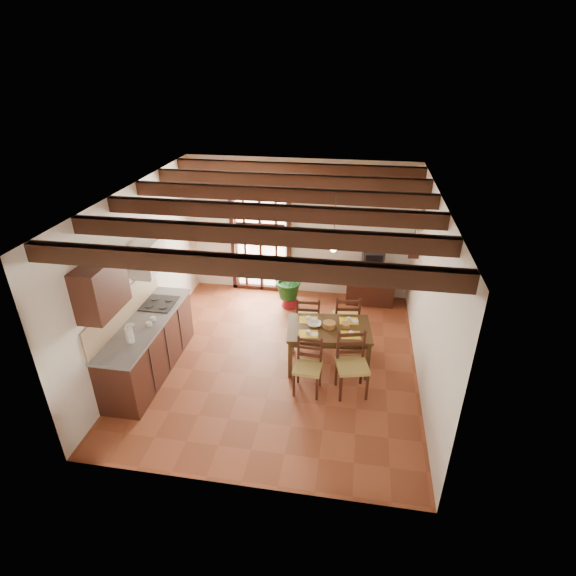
% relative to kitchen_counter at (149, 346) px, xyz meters
% --- Properties ---
extents(ground_plane, '(5.00, 5.00, 0.00)m').
position_rel_kitchen_counter_xyz_m(ground_plane, '(1.96, 0.60, -0.47)').
color(ground_plane, brown).
extents(room_shell, '(4.52, 5.02, 2.81)m').
position_rel_kitchen_counter_xyz_m(room_shell, '(1.96, 0.60, 1.34)').
color(room_shell, silver).
rests_on(room_shell, ground_plane).
extents(ceiling_beams, '(4.50, 4.34, 0.20)m').
position_rel_kitchen_counter_xyz_m(ceiling_beams, '(1.96, 0.60, 2.22)').
color(ceiling_beams, black).
rests_on(ceiling_beams, room_shell).
extents(french_door, '(1.26, 0.11, 2.32)m').
position_rel_kitchen_counter_xyz_m(french_door, '(1.16, 3.05, 0.70)').
color(french_door, white).
rests_on(french_door, ground_plane).
extents(kitchen_counter, '(0.64, 2.25, 1.38)m').
position_rel_kitchen_counter_xyz_m(kitchen_counter, '(0.00, 0.00, 0.00)').
color(kitchen_counter, '#351810').
rests_on(kitchen_counter, ground_plane).
extents(upper_cabinet, '(0.35, 0.80, 0.70)m').
position_rel_kitchen_counter_xyz_m(upper_cabinet, '(-0.12, -0.70, 1.38)').
color(upper_cabinet, '#351810').
rests_on(upper_cabinet, room_shell).
extents(range_hood, '(0.38, 0.60, 0.54)m').
position_rel_kitchen_counter_xyz_m(range_hood, '(-0.09, 0.55, 1.26)').
color(range_hood, white).
rests_on(range_hood, room_shell).
extents(counter_items, '(0.50, 1.43, 0.25)m').
position_rel_kitchen_counter_xyz_m(counter_items, '(0.00, 0.09, 0.49)').
color(counter_items, black).
rests_on(counter_items, kitchen_counter).
extents(dining_table, '(1.39, 0.98, 0.71)m').
position_rel_kitchen_counter_xyz_m(dining_table, '(2.77, 0.61, 0.14)').
color(dining_table, '#3B2713').
rests_on(dining_table, ground_plane).
extents(chair_near_left, '(0.42, 0.40, 0.87)m').
position_rel_kitchen_counter_xyz_m(chair_near_left, '(2.53, -0.08, -0.20)').
color(chair_near_left, '#A79347').
rests_on(chair_near_left, ground_plane).
extents(chair_near_right, '(0.54, 0.52, 0.97)m').
position_rel_kitchen_counter_xyz_m(chair_near_right, '(3.17, -0.01, -0.17)').
color(chair_near_right, '#A79347').
rests_on(chair_near_right, ground_plane).
extents(chair_far_left, '(0.45, 0.43, 0.92)m').
position_rel_kitchen_counter_xyz_m(chair_far_left, '(2.37, 1.24, -0.19)').
color(chair_far_left, '#A79347').
rests_on(chair_far_left, ground_plane).
extents(chair_far_right, '(0.50, 0.48, 0.96)m').
position_rel_kitchen_counter_xyz_m(chair_far_right, '(3.02, 1.31, -0.17)').
color(chair_far_right, '#A79347').
rests_on(chair_far_right, ground_plane).
extents(table_setting, '(0.95, 0.63, 0.09)m').
position_rel_kitchen_counter_xyz_m(table_setting, '(2.77, 0.61, 0.22)').
color(table_setting, yellow).
rests_on(table_setting, dining_table).
extents(table_bowl, '(0.22, 0.22, 0.05)m').
position_rel_kitchen_counter_xyz_m(table_bowl, '(2.54, 0.63, 0.26)').
color(table_bowl, white).
rests_on(table_bowl, dining_table).
extents(sideboard, '(0.94, 0.43, 0.80)m').
position_rel_kitchen_counter_xyz_m(sideboard, '(3.45, 2.83, -0.07)').
color(sideboard, '#351810').
rests_on(sideboard, ground_plane).
extents(crt_tv, '(0.44, 0.41, 0.35)m').
position_rel_kitchen_counter_xyz_m(crt_tv, '(3.45, 2.82, 0.52)').
color(crt_tv, black).
rests_on(crt_tv, sideboard).
extents(fuse_box, '(0.25, 0.03, 0.32)m').
position_rel_kitchen_counter_xyz_m(fuse_box, '(3.46, 3.08, 1.28)').
color(fuse_box, white).
rests_on(fuse_box, room_shell).
extents(plant_pot, '(0.35, 0.35, 0.21)m').
position_rel_kitchen_counter_xyz_m(plant_pot, '(1.87, 2.41, -0.36)').
color(plant_pot, maroon).
rests_on(plant_pot, ground_plane).
extents(potted_plant, '(2.38, 2.24, 2.12)m').
position_rel_kitchen_counter_xyz_m(potted_plant, '(1.87, 2.41, 0.10)').
color(potted_plant, '#144C19').
rests_on(potted_plant, ground_plane).
extents(wall_shelf, '(0.20, 0.42, 0.20)m').
position_rel_kitchen_counter_xyz_m(wall_shelf, '(4.10, 2.20, 1.04)').
color(wall_shelf, '#351810').
rests_on(wall_shelf, room_shell).
extents(shelf_vase, '(0.15, 0.15, 0.15)m').
position_rel_kitchen_counter_xyz_m(shelf_vase, '(4.10, 2.20, 1.18)').
color(shelf_vase, '#B2BFB2').
rests_on(shelf_vase, wall_shelf).
extents(shelf_flowers, '(0.14, 0.14, 0.36)m').
position_rel_kitchen_counter_xyz_m(shelf_flowers, '(4.10, 2.20, 1.38)').
color(shelf_flowers, yellow).
rests_on(shelf_flowers, shelf_vase).
extents(framed_picture, '(0.03, 0.32, 0.32)m').
position_rel_kitchen_counter_xyz_m(framed_picture, '(4.18, 2.20, 1.58)').
color(framed_picture, brown).
rests_on(framed_picture, room_shell).
extents(pendant_lamp, '(0.36, 0.36, 0.84)m').
position_rel_kitchen_counter_xyz_m(pendant_lamp, '(2.77, 0.71, 1.60)').
color(pendant_lamp, black).
rests_on(pendant_lamp, room_shell).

